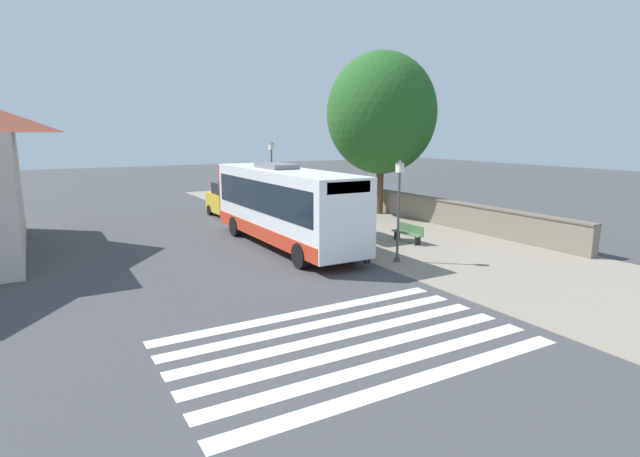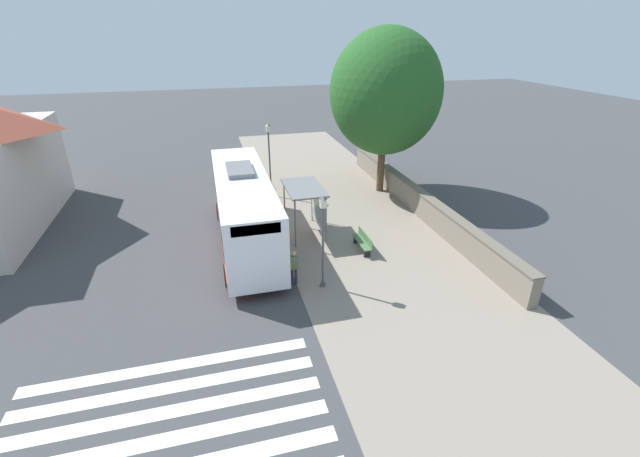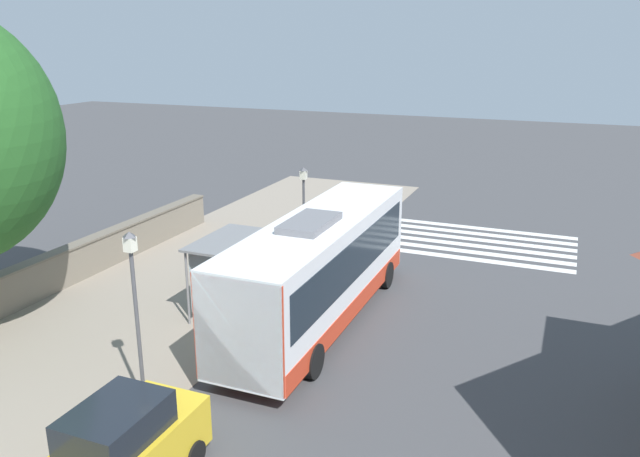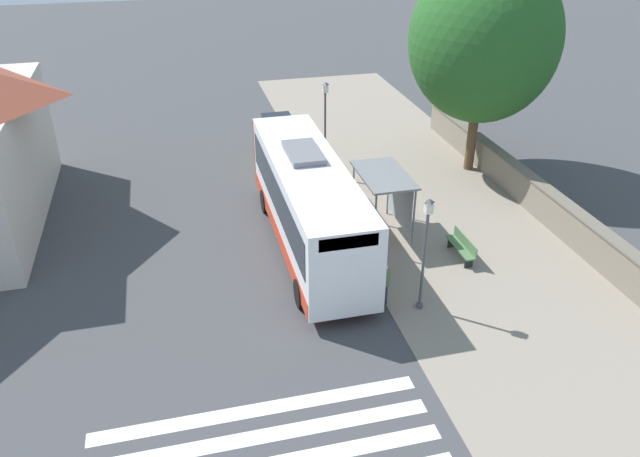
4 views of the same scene
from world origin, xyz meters
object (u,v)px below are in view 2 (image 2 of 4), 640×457
Objects in this scene: shade_tree at (386,93)px; street_lamp_far at (269,155)px; parked_car_behind_bus at (240,170)px; bus at (244,208)px; bus_shelter at (307,194)px; pedestrian at (294,265)px; bench at (363,241)px; street_lamp_near at (323,235)px.

street_lamp_far is at bearing -6.78° from shade_tree.
shade_tree reaches higher than street_lamp_far.
bus is at bearing 86.44° from parked_car_behind_bus.
bus_shelter is 1.97× the size of pedestrian.
street_lamp_far reaches higher than bus.
shade_tree is at bearing 157.45° from parked_car_behind_bus.
street_lamp_near is at bearing 43.70° from bench.
pedestrian is 10.89m from street_lamp_far.
bench is 0.49× the size of parked_car_behind_bus.
shade_tree is at bearing -123.25° from street_lamp_near.
street_lamp_near is (-1.15, 0.47, 1.51)m from pedestrian.
shade_tree is 11.03m from parked_car_behind_bus.
parked_car_behind_bus is at bearing -66.67° from bench.
bench is 10.47m from shade_tree.
bench is at bearing 157.67° from bus.
bench is at bearing 130.14° from bus_shelter.
bus reaches higher than bus_shelter.
pedestrian is 0.42× the size of parked_car_behind_bus.
bus is 3.32m from bus_shelter.
street_lamp_near reaches higher than pedestrian.
pedestrian is (1.73, 4.77, -1.25)m from bus_shelter.
street_lamp_far reaches higher than bench.
parked_car_behind_bus is (4.91, -11.38, 0.53)m from bench.
bus_shelter is 6.06m from street_lamp_far.
shade_tree reaches higher than pedestrian.
shade_tree reaches higher than bus.
street_lamp_far is at bearing -93.75° from pedestrian.
street_lamp_near reaches higher than bench.
street_lamp_far is (-0.70, -10.72, 1.82)m from pedestrian.
street_lamp_near is 11.20m from street_lamp_far.
bench is at bearing -150.89° from pedestrian.
street_lamp_near is (2.77, 2.64, 1.97)m from bench.
shade_tree is (-6.19, -5.09, 4.17)m from bus_shelter.
shade_tree is at bearing -117.52° from bench.
bus_shelter is 5.27m from street_lamp_near.
parked_car_behind_bus reaches higher than pedestrian.
parked_car_behind_bus is at bearing -59.14° from street_lamp_far.
bench is 9.40m from street_lamp_far.
street_lamp_near is 1.06× the size of parked_car_behind_bus.
bench is at bearing -136.30° from street_lamp_near.
street_lamp_near is at bearing 98.69° from parked_car_behind_bus.
street_lamp_far is at bearing -80.22° from bus_shelter.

